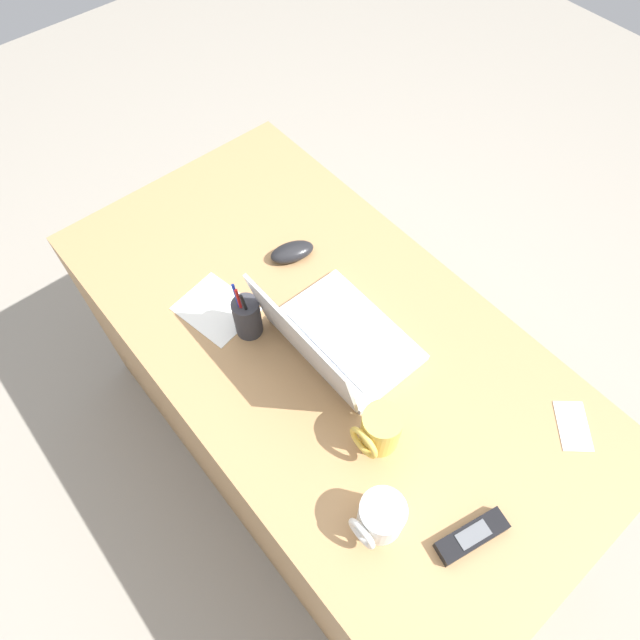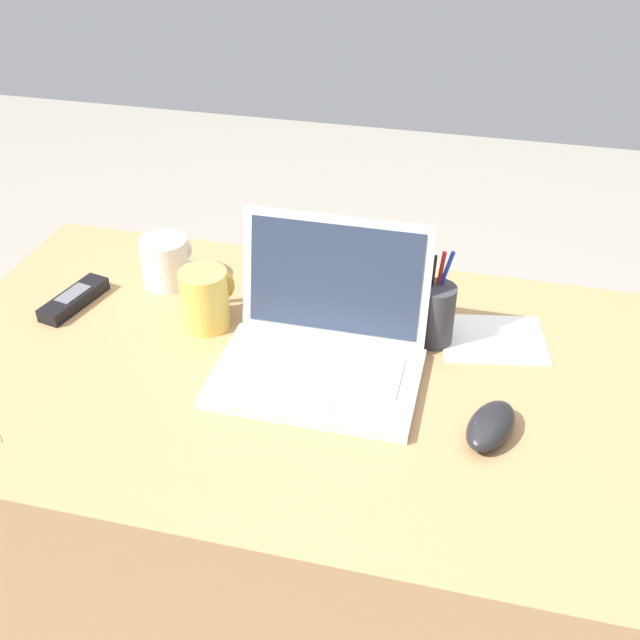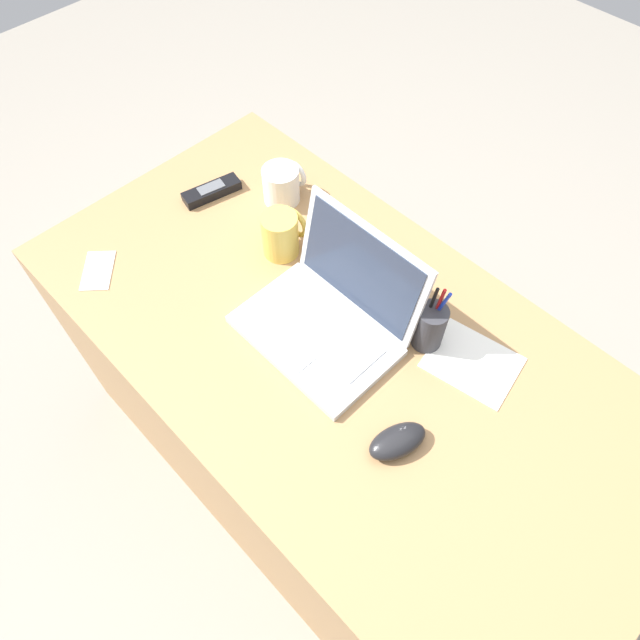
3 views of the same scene
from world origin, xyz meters
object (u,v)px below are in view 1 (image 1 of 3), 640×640
coffee_mug_tall (380,517)px  pen_holder (247,317)px  coffee_mug_white (379,430)px  cordless_phone (472,536)px  laptop (333,339)px  computer_mouse (292,252)px

coffee_mug_tall → pen_holder: bearing=-7.9°
coffee_mug_white → cordless_phone: (-0.26, -0.00, -0.04)m
coffee_mug_white → pen_holder: 0.39m
laptop → pen_holder: bearing=34.8°
computer_mouse → coffee_mug_white: size_ratio=1.07×
laptop → cordless_phone: 0.49m
coffee_mug_white → cordless_phone: size_ratio=0.71×
coffee_mug_tall → laptop: bearing=-28.2°
computer_mouse → pen_holder: size_ratio=0.67×
coffee_mug_tall → pen_holder: size_ratio=0.59×
computer_mouse → coffee_mug_white: bearing=179.2°
laptop → coffee_mug_white: size_ratio=3.01×
coffee_mug_white → cordless_phone: bearing=-179.4°
computer_mouse → coffee_mug_tall: coffee_mug_tall is taller
laptop → computer_mouse: bearing=-19.9°
cordless_phone → coffee_mug_white: bearing=0.6°
laptop → computer_mouse: 0.29m
pen_holder → computer_mouse: bearing=-63.3°
coffee_mug_white → cordless_phone: 0.26m
laptop → pen_holder: laptop is taller
cordless_phone → computer_mouse: bearing=-12.6°
coffee_mug_white → pen_holder: (0.39, 0.04, 0.00)m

